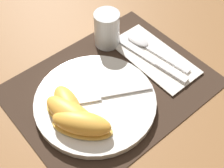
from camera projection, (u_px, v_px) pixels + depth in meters
ground_plane at (111, 87)px, 0.70m from camera, size 3.00×3.00×0.00m
placemat at (111, 86)px, 0.70m from camera, size 0.43×0.33×0.00m
plate at (95, 102)px, 0.66m from camera, size 0.26×0.26×0.02m
juice_glass at (107, 31)px, 0.75m from camera, size 0.06×0.06×0.09m
napkin at (153, 57)px, 0.75m from camera, size 0.11×0.22×0.00m
knife at (152, 60)px, 0.74m from camera, size 0.04×0.21×0.01m
spoon at (146, 45)px, 0.77m from camera, size 0.05×0.19×0.01m
fork at (104, 95)px, 0.66m from camera, size 0.17×0.10×0.00m
citrus_wedge_0 at (69, 106)px, 0.63m from camera, size 0.07×0.11×0.03m
citrus_wedge_1 at (72, 115)px, 0.61m from camera, size 0.08×0.14×0.04m
citrus_wedge_2 at (82, 124)px, 0.60m from camera, size 0.11×0.13×0.04m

